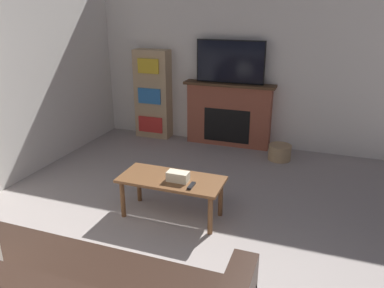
{
  "coord_description": "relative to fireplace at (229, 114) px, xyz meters",
  "views": [
    {
      "loc": [
        1.21,
        -0.95,
        2.11
      ],
      "look_at": [
        -0.12,
        2.76,
        0.65
      ],
      "focal_mm": 35.0,
      "sensor_mm": 36.0,
      "label": 1
    }
  ],
  "objects": [
    {
      "name": "wall_back",
      "position": [
        0.17,
        0.14,
        0.85
      ],
      "size": [
        5.68,
        0.06,
        2.7
      ],
      "color": "silver",
      "rests_on": "ground_plane"
    },
    {
      "name": "fireplace",
      "position": [
        0.0,
        0.0,
        0.0
      ],
      "size": [
        1.42,
        0.28,
        1.0
      ],
      "color": "brown",
      "rests_on": "ground_plane"
    },
    {
      "name": "tv",
      "position": [
        -0.0,
        -0.02,
        0.82
      ],
      "size": [
        1.05,
        0.03,
        0.64
      ],
      "color": "black",
      "rests_on": "fireplace"
    },
    {
      "name": "coffee_table",
      "position": [
        0.0,
        -2.35,
        -0.12
      ],
      "size": [
        1.08,
        0.49,
        0.44
      ],
      "color": "brown",
      "rests_on": "ground_plane"
    },
    {
      "name": "tissue_box",
      "position": [
        0.09,
        -2.39,
        -0.01
      ],
      "size": [
        0.22,
        0.12,
        0.1
      ],
      "color": "beige",
      "rests_on": "coffee_table"
    },
    {
      "name": "remote_control",
      "position": [
        0.26,
        -2.46,
        -0.05
      ],
      "size": [
        0.04,
        0.15,
        0.02
      ],
      "color": "black",
      "rests_on": "coffee_table"
    },
    {
      "name": "bookshelf",
      "position": [
        -1.3,
        -0.02,
        0.22
      ],
      "size": [
        0.58,
        0.29,
        1.46
      ],
      "color": "tan",
      "rests_on": "ground_plane"
    },
    {
      "name": "storage_basket",
      "position": [
        0.88,
        -0.37,
        -0.39
      ],
      "size": [
        0.32,
        0.32,
        0.22
      ],
      "color": "tan",
      "rests_on": "ground_plane"
    }
  ]
}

